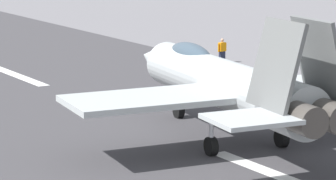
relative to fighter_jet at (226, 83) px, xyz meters
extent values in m
plane|color=slate|center=(-4.95, 1.39, -2.48)|extent=(400.00, 400.00, 0.00)
cube|color=#3E3D40|center=(-4.95, 1.39, -2.47)|extent=(240.00, 26.00, 0.02)
cube|color=white|center=(-5.43, 1.39, -2.45)|extent=(8.00, 0.70, 0.00)
cube|color=white|center=(19.26, 1.39, -2.45)|extent=(8.00, 0.70, 0.00)
cylinder|color=#AFB6B7|center=(-0.08, 0.01, -0.07)|extent=(12.49, 3.73, 2.01)
cone|color=#AFB6B7|center=(7.43, -1.06, -0.07)|extent=(3.06, 2.10, 1.71)
ellipsoid|color=#3F5160|center=(3.36, -0.48, 0.69)|extent=(3.72, 1.60, 1.10)
cylinder|color=#47423D|center=(-6.27, 1.45, -0.07)|extent=(2.33, 1.40, 1.10)
cylinder|color=#47423D|center=(-6.42, 0.36, -0.07)|extent=(2.33, 1.40, 1.10)
cube|color=#AFB6B7|center=(-0.50, 4.17, -0.17)|extent=(4.23, 6.52, 0.24)
cube|color=#AFB6B7|center=(-1.65, -3.86, -0.17)|extent=(4.23, 6.52, 0.24)
cube|color=#AFB6B7|center=(-6.00, 3.28, 0.03)|extent=(2.77, 3.11, 0.16)
cube|color=slate|center=(-5.28, 1.66, 1.63)|extent=(2.71, 1.30, 3.14)
cube|color=slate|center=(-5.53, -0.12, 1.63)|extent=(2.71, 1.30, 3.14)
cylinder|color=silver|center=(4.61, -0.66, -1.78)|extent=(0.18, 0.18, 1.40)
cylinder|color=black|center=(4.61, -0.66, -2.10)|extent=(0.79, 0.40, 0.76)
cylinder|color=silver|center=(-1.64, 1.85, -1.78)|extent=(0.18, 0.18, 1.40)
cylinder|color=black|center=(-1.64, 1.85, -2.10)|extent=(0.79, 0.40, 0.76)
cylinder|color=silver|center=(-2.09, -1.32, -1.78)|extent=(0.18, 0.18, 1.40)
cylinder|color=black|center=(-2.09, -1.32, -2.10)|extent=(0.79, 0.40, 0.76)
cube|color=#1E2338|center=(16.67, -11.78, -2.05)|extent=(0.24, 0.36, 0.84)
cube|color=orange|center=(16.67, -11.78, -1.43)|extent=(0.31, 0.46, 0.57)
sphere|color=tan|center=(16.67, -11.78, -1.00)|extent=(0.22, 0.22, 0.22)
cylinder|color=orange|center=(16.65, -11.48, -1.47)|extent=(0.10, 0.10, 0.54)
cylinder|color=orange|center=(16.70, -12.08, -1.47)|extent=(0.10, 0.10, 0.54)
camera|label=1|loc=(-28.63, 20.77, 6.58)|focal=92.85mm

